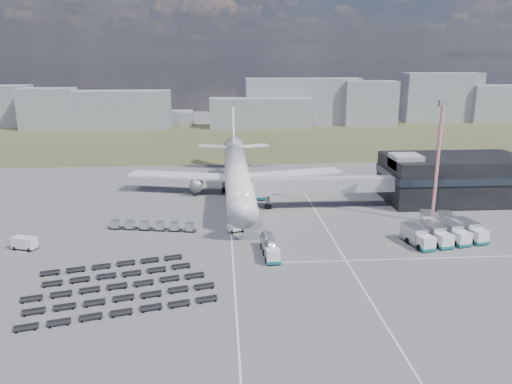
{
  "coord_description": "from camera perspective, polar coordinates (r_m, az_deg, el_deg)",
  "views": [
    {
      "loc": [
        -3.52,
        -80.38,
        31.71
      ],
      "look_at": [
        3.53,
        19.56,
        4.0
      ],
      "focal_mm": 35.0,
      "sensor_mm": 36.0,
      "label": 1
    }
  ],
  "objects": [
    {
      "name": "skyline",
      "position": [
        231.86,
        -1.42,
        9.86
      ],
      "size": [
        302.8,
        25.94,
        23.23
      ],
      "color": "gray",
      "rests_on": "ground"
    },
    {
      "name": "service_trucks_far",
      "position": [
        99.19,
        20.0,
        -3.26
      ],
      "size": [
        7.08,
        7.89,
        2.71
      ],
      "rotation": [
        0.0,
        0.0,
        -0.25
      ],
      "color": "silver",
      "rests_on": "ground"
    },
    {
      "name": "fuel_tanker",
      "position": [
        81.64,
        1.6,
        -6.32
      ],
      "size": [
        2.63,
        8.91,
        2.85
      ],
      "rotation": [
        0.0,
        0.0,
        0.05
      ],
      "color": "silver",
      "rests_on": "ground"
    },
    {
      "name": "baggage_dollies",
      "position": [
        73.6,
        -15.57,
        -10.39
      ],
      "size": [
        27.49,
        22.44,
        0.66
      ],
      "rotation": [
        0.0,
        0.0,
        0.26
      ],
      "color": "black",
      "rests_on": "ground"
    },
    {
      "name": "ground",
      "position": [
        86.48,
        -1.43,
        -6.05
      ],
      "size": [
        420.0,
        420.0,
        0.0
      ],
      "primitive_type": "plane",
      "color": "#565659",
      "rests_on": "ground"
    },
    {
      "name": "utility_van",
      "position": [
        92.74,
        -24.94,
        -5.33
      ],
      "size": [
        4.41,
        3.02,
        2.18
      ],
      "primitive_type": "cube",
      "rotation": [
        0.0,
        0.0,
        -0.32
      ],
      "color": "silver",
      "rests_on": "ground"
    },
    {
      "name": "lane_markings",
      "position": [
        90.19,
        4.72,
        -5.18
      ],
      "size": [
        47.12,
        110.0,
        0.01
      ],
      "color": "silver",
      "rests_on": "ground"
    },
    {
      "name": "catering_truck",
      "position": [
        114.43,
        0.45,
        0.19
      ],
      "size": [
        3.56,
        6.99,
        3.08
      ],
      "rotation": [
        0.0,
        0.0,
        -0.13
      ],
      "color": "silver",
      "rests_on": "ground"
    },
    {
      "name": "grass_strip",
      "position": [
        193.03,
        -2.95,
        5.99
      ],
      "size": [
        420.0,
        90.0,
        0.01
      ],
      "primitive_type": "cube",
      "color": "#4C4C2E",
      "rests_on": "ground"
    },
    {
      "name": "airliner",
      "position": [
        115.86,
        -2.19,
        2.27
      ],
      "size": [
        51.59,
        64.53,
        17.62
      ],
      "color": "silver",
      "rests_on": "ground"
    },
    {
      "name": "service_trucks_near",
      "position": [
        93.12,
        20.7,
        -4.45
      ],
      "size": [
        14.4,
        9.91,
        2.92
      ],
      "rotation": [
        0.0,
        0.0,
        0.22
      ],
      "color": "silver",
      "rests_on": "ground"
    },
    {
      "name": "pushback_tug",
      "position": [
        92.46,
        -2.34,
        -4.14
      ],
      "size": [
        3.56,
        2.81,
        1.43
      ],
      "primitive_type": "cube",
      "rotation": [
        0.0,
        0.0,
        0.39
      ],
      "color": "silver",
      "rests_on": "ground"
    },
    {
      "name": "jet_bridge",
      "position": [
        106.06,
        6.65,
        0.8
      ],
      "size": [
        30.3,
        3.8,
        7.05
      ],
      "color": "#939399",
      "rests_on": "ground"
    },
    {
      "name": "uld_row",
      "position": [
        95.06,
        -11.77,
        -3.79
      ],
      "size": [
        16.54,
        4.38,
        1.5
      ],
      "rotation": [
        0.0,
        0.0,
        -0.18
      ],
      "color": "black",
      "rests_on": "ground"
    },
    {
      "name": "terminal",
      "position": [
        119.24,
        21.57,
        1.54
      ],
      "size": [
        30.4,
        16.4,
        11.0
      ],
      "color": "black",
      "rests_on": "ground"
    },
    {
      "name": "floodlight_mast",
      "position": [
        100.4,
        20.02,
        3.11
      ],
      "size": [
        2.22,
        1.82,
        23.62
      ],
      "rotation": [
        0.0,
        0.0,
        0.43
      ],
      "color": "red",
      "rests_on": "ground"
    }
  ]
}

